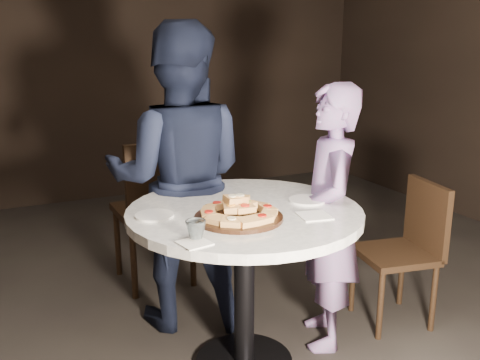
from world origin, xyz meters
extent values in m
cylinder|color=black|center=(0.05, 0.11, 0.42)|extent=(0.13, 0.13, 0.78)
cylinder|color=silver|center=(0.05, 0.11, 0.83)|extent=(1.50, 1.50, 0.05)
cylinder|color=black|center=(-0.04, -0.02, 0.86)|extent=(0.53, 0.53, 0.02)
cube|color=tan|center=(0.09, -0.04, 0.88)|extent=(0.07, 0.08, 0.04)
cylinder|color=#AE170D|center=(0.09, -0.04, 0.90)|extent=(0.04, 0.04, 0.01)
cube|color=tan|center=(0.08, 0.03, 0.88)|extent=(0.10, 0.11, 0.04)
cube|color=tan|center=(0.04, 0.09, 0.88)|extent=(0.11, 0.10, 0.04)
cylinder|color=beige|center=(0.04, 0.09, 0.90)|extent=(0.06, 0.06, 0.01)
cube|color=tan|center=(-0.03, 0.12, 0.88)|extent=(0.10, 0.09, 0.04)
cube|color=tan|center=(-0.10, 0.11, 0.88)|extent=(0.10, 0.09, 0.04)
cylinder|color=#AE170D|center=(-0.10, 0.11, 0.90)|extent=(0.05, 0.05, 0.01)
cube|color=tan|center=(-0.15, 0.06, 0.88)|extent=(0.10, 0.11, 0.04)
cube|color=tan|center=(-0.18, 0.00, 0.88)|extent=(0.09, 0.10, 0.04)
cylinder|color=#AE170D|center=(-0.18, 0.00, 0.90)|extent=(0.05, 0.05, 0.01)
cube|color=tan|center=(-0.17, -0.07, 0.88)|extent=(0.10, 0.11, 0.04)
cube|color=tan|center=(-0.13, -0.13, 0.88)|extent=(0.11, 0.10, 0.04)
cylinder|color=beige|center=(-0.13, -0.13, 0.90)|extent=(0.05, 0.05, 0.01)
cube|color=tan|center=(-0.06, -0.16, 0.88)|extent=(0.09, 0.07, 0.04)
cube|color=tan|center=(0.01, -0.15, 0.88)|extent=(0.10, 0.08, 0.04)
cylinder|color=#AE170D|center=(0.01, -0.15, 0.90)|extent=(0.05, 0.05, 0.01)
cube|color=tan|center=(0.06, -0.10, 0.88)|extent=(0.10, 0.11, 0.04)
cube|color=tan|center=(0.00, -0.01, 0.91)|extent=(0.09, 0.10, 0.03)
cylinder|color=#2D6B1E|center=(0.00, -0.01, 0.93)|extent=(0.05, 0.05, 0.01)
cube|color=tan|center=(-0.06, 0.02, 0.91)|extent=(0.08, 0.10, 0.03)
cylinder|color=beige|center=(-0.06, 0.02, 0.93)|extent=(0.05, 0.05, 0.01)
cube|color=tan|center=(-0.09, -0.03, 0.91)|extent=(0.09, 0.10, 0.03)
cylinder|color=orange|center=(-0.09, -0.03, 0.93)|extent=(0.05, 0.05, 0.01)
cube|color=tan|center=(-0.03, -0.06, 0.91)|extent=(0.09, 0.07, 0.03)
cylinder|color=#AE170D|center=(-0.03, -0.06, 0.93)|extent=(0.04, 0.04, 0.01)
cube|color=tan|center=(-0.03, 0.00, 0.94)|extent=(0.11, 0.10, 0.04)
cylinder|color=beige|center=(-0.03, 0.00, 0.95)|extent=(0.05, 0.05, 0.01)
cube|color=tan|center=(-0.06, 0.01, 0.94)|extent=(0.07, 0.09, 0.04)
cylinder|color=beige|center=(-0.06, 0.01, 0.95)|extent=(0.04, 0.04, 0.01)
cylinder|color=white|center=(-0.38, 0.18, 0.85)|extent=(0.23, 0.23, 0.01)
cylinder|color=white|center=(0.38, 0.09, 0.85)|extent=(0.24, 0.24, 0.01)
imported|color=silver|center=(-0.30, -0.17, 0.89)|extent=(0.09, 0.09, 0.08)
cube|color=white|center=(-0.33, -0.21, 0.85)|extent=(0.14, 0.14, 0.01)
cube|color=white|center=(0.29, -0.13, 0.85)|extent=(0.16, 0.16, 0.01)
cube|color=black|center=(-0.08, 1.29, 0.51)|extent=(0.49, 0.49, 0.05)
cube|color=black|center=(-0.07, 1.05, 0.77)|extent=(0.48, 0.06, 0.51)
cylinder|color=black|center=(0.12, 1.50, 0.26)|extent=(0.04, 0.04, 0.51)
cylinder|color=black|center=(-0.29, 1.49, 0.26)|extent=(0.04, 0.04, 0.51)
cylinder|color=black|center=(0.13, 1.09, 0.26)|extent=(0.04, 0.04, 0.51)
cylinder|color=black|center=(-0.27, 1.08, 0.26)|extent=(0.04, 0.04, 0.51)
cube|color=black|center=(1.03, 0.15, 0.42)|extent=(0.46, 0.46, 0.04)
cube|color=black|center=(1.23, 0.12, 0.63)|extent=(0.11, 0.39, 0.42)
cylinder|color=black|center=(0.90, 0.35, 0.21)|extent=(0.04, 0.04, 0.42)
cylinder|color=black|center=(0.84, 0.02, 0.21)|extent=(0.04, 0.04, 0.42)
cylinder|color=black|center=(1.23, 0.29, 0.21)|extent=(0.04, 0.04, 0.42)
cylinder|color=black|center=(1.17, -0.04, 0.21)|extent=(0.04, 0.04, 0.42)
imported|color=black|center=(-0.08, 0.71, 0.87)|extent=(1.04, 0.94, 1.73)
imported|color=#7E649D|center=(0.56, 0.15, 0.71)|extent=(0.52, 0.61, 1.43)
camera|label=1|loc=(-1.01, -2.08, 1.63)|focal=40.00mm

